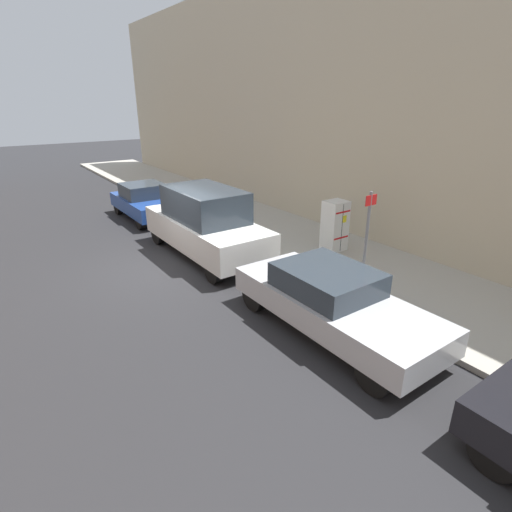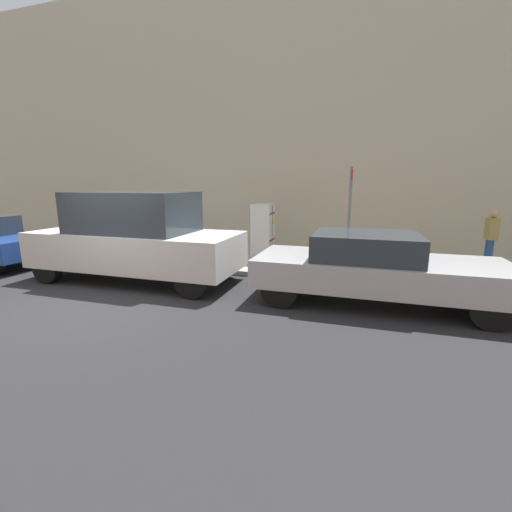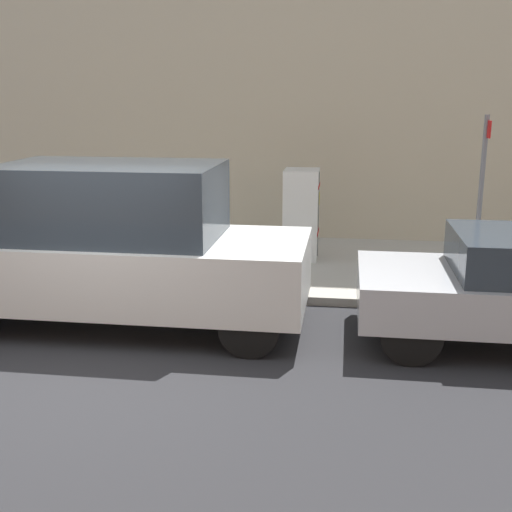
{
  "view_description": "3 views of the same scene",
  "coord_description": "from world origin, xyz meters",
  "views": [
    {
      "loc": [
        4.21,
        10.53,
        4.7
      ],
      "look_at": [
        -1.49,
        2.46,
        0.8
      ],
      "focal_mm": 28.0,
      "sensor_mm": 36.0,
      "label": 1
    },
    {
      "loc": [
        5.54,
        5.08,
        2.34
      ],
      "look_at": [
        -2.13,
        2.67,
        0.65
      ],
      "focal_mm": 24.0,
      "sensor_mm": 36.0,
      "label": 2
    },
    {
      "loc": [
        6.45,
        2.84,
        3.03
      ],
      "look_at": [
        -1.27,
        1.74,
        1.05
      ],
      "focal_mm": 45.0,
      "sensor_mm": 36.0,
      "label": 3
    }
  ],
  "objects": [
    {
      "name": "street_sign_post",
      "position": [
        -3.07,
        4.75,
        1.59
      ],
      "size": [
        0.36,
        0.07,
        2.62
      ],
      "color": "slate",
      "rests_on": "sidewalk_slab"
    },
    {
      "name": "building_facade_near",
      "position": [
        -7.44,
        0.0,
        4.7
      ],
      "size": [
        1.71,
        39.6,
        9.4
      ],
      "primitive_type": "cube",
      "color": "beige",
      "rests_on": "ground"
    },
    {
      "name": "parked_sedan_silver",
      "position": [
        -1.42,
        5.34,
        0.74
      ],
      "size": [
        1.87,
        4.76,
        1.41
      ],
      "color": "silver",
      "rests_on": "ground"
    },
    {
      "name": "parked_van_white",
      "position": [
        -1.42,
        -0.18,
        1.08
      ],
      "size": [
        1.96,
        5.09,
        2.16
      ],
      "color": "silver",
      "rests_on": "ground"
    },
    {
      "name": "sidewalk_slab",
      "position": [
        -4.56,
        0.0,
        0.07
      ],
      "size": [
        4.05,
        44.0,
        0.13
      ],
      "primitive_type": "cube",
      "color": "#B2ADA0",
      "rests_on": "ground"
    },
    {
      "name": "parked_hatchback_blue",
      "position": [
        -1.42,
        -5.44,
        0.72
      ],
      "size": [
        1.8,
        3.85,
        1.43
      ],
      "color": "#23479E",
      "rests_on": "ground"
    },
    {
      "name": "discarded_refrigerator",
      "position": [
        -4.86,
        2.04,
        0.93
      ],
      "size": [
        0.69,
        0.62,
        1.61
      ],
      "color": "white",
      "rests_on": "sidewalk_slab"
    },
    {
      "name": "manhole_cover",
      "position": [
        -3.51,
        -0.11,
        0.14
      ],
      "size": [
        0.7,
        0.7,
        0.02
      ],
      "primitive_type": "cylinder",
      "color": "#47443F",
      "rests_on": "sidewalk_slab"
    },
    {
      "name": "ground_plane",
      "position": [
        0.0,
        0.0,
        0.0
      ],
      "size": [
        80.0,
        80.0,
        0.0
      ],
      "primitive_type": "plane",
      "color": "#28282B"
    }
  ]
}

